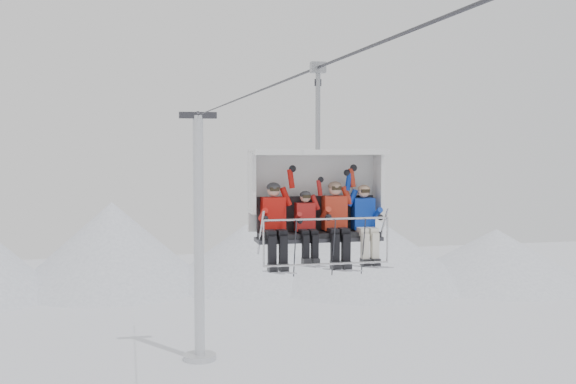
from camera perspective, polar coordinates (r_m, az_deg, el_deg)
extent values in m
cone|color=silver|center=(61.36, -13.72, -4.03)|extent=(16.00, 16.00, 7.00)
cone|color=silver|center=(61.29, -3.34, -4.88)|extent=(14.00, 14.00, 5.00)
cone|color=silver|center=(61.70, 6.19, -4.37)|extent=(18.00, 18.00, 6.00)
cone|color=silver|center=(64.42, 16.10, -4.83)|extent=(16.00, 16.00, 4.50)
cone|color=silver|center=(65.43, 1.44, -4.54)|extent=(12.00, 12.00, 4.50)
cylinder|color=silver|center=(39.31, -7.05, -3.69)|extent=(0.56, 0.56, 13.30)
cylinder|color=silver|center=(40.67, -6.98, -12.81)|extent=(1.80, 1.80, 0.30)
cube|color=#323237|center=(39.00, -7.14, 6.04)|extent=(2.00, 0.35, 0.35)
cylinder|color=#323237|center=(17.27, 0.00, 8.89)|extent=(0.06, 50.00, 0.06)
cube|color=black|center=(14.57, 2.45, -3.38)|extent=(2.44, 0.55, 0.10)
cube|color=black|center=(14.77, 2.19, -1.69)|extent=(2.44, 0.10, 0.71)
cube|color=#323237|center=(14.58, 2.45, -3.73)|extent=(2.56, 0.60, 0.08)
cube|color=silver|center=(14.95, 1.98, 0.08)|extent=(2.72, 0.10, 1.62)
cube|color=silver|center=(14.53, 2.39, 3.17)|extent=(2.72, 0.90, 0.10)
cylinder|color=silver|center=(14.00, 3.04, -2.15)|extent=(2.49, 0.04, 0.04)
cylinder|color=silver|center=(14.05, 3.11, -5.71)|extent=(2.49, 0.04, 0.04)
cylinder|color=gray|center=(14.56, 2.37, 6.50)|extent=(0.10, 0.10, 1.69)
cube|color=gray|center=(14.63, 2.38, 9.81)|extent=(0.30, 0.18, 0.22)
cube|color=red|center=(14.34, -1.18, -1.77)|extent=(0.46, 0.31, 0.68)
sphere|color=tan|center=(14.27, -1.15, 0.15)|extent=(0.25, 0.25, 0.25)
cube|color=black|center=(13.97, -1.26, -4.62)|extent=(0.15, 0.15, 0.55)
cube|color=black|center=(14.02, -0.38, -4.59)|extent=(0.15, 0.15, 0.55)
cube|color=silver|center=(13.94, -1.18, -6.37)|extent=(0.10, 1.69, 0.26)
cube|color=silver|center=(13.99, -0.29, -6.33)|extent=(0.10, 1.69, 0.26)
cube|color=#AA1C19|center=(14.49, 1.34, -1.98)|extent=(0.38, 0.26, 0.57)
sphere|color=tan|center=(14.42, 1.38, -0.41)|extent=(0.21, 0.21, 0.21)
cube|color=black|center=(14.11, 1.41, -4.34)|extent=(0.13, 0.15, 0.46)
cube|color=black|center=(14.16, 2.12, -4.31)|extent=(0.13, 0.15, 0.46)
cube|color=silver|center=(14.07, 1.50, -5.88)|extent=(0.09, 1.69, 0.26)
cube|color=silver|center=(14.12, 2.22, -5.85)|extent=(0.09, 1.69, 0.26)
cube|color=#B82E1A|center=(14.65, 3.68, -1.66)|extent=(0.47, 0.31, 0.69)
sphere|color=tan|center=(14.57, 3.74, 0.24)|extent=(0.26, 0.26, 0.26)
cube|color=black|center=(14.27, 3.74, -4.45)|extent=(0.16, 0.15, 0.56)
cube|color=black|center=(14.34, 4.60, -4.42)|extent=(0.16, 0.15, 0.56)
cube|color=silver|center=(14.25, 3.85, -6.17)|extent=(0.11, 1.69, 0.26)
cube|color=silver|center=(14.31, 4.71, -6.13)|extent=(0.11, 1.69, 0.26)
cube|color=#0D33A7|center=(14.83, 5.95, -1.71)|extent=(0.43, 0.29, 0.64)
sphere|color=tan|center=(14.76, 6.01, 0.02)|extent=(0.24, 0.24, 0.24)
cube|color=silver|center=(14.46, 6.10, -4.28)|extent=(0.14, 0.15, 0.51)
cube|color=silver|center=(14.52, 6.87, -4.25)|extent=(0.14, 0.15, 0.51)
cube|color=silver|center=(14.42, 6.22, -5.89)|extent=(0.10, 1.69, 0.26)
cube|color=silver|center=(14.49, 6.99, -5.85)|extent=(0.10, 1.69, 0.26)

